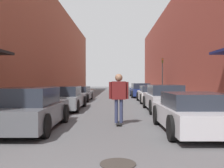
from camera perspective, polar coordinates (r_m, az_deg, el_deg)
name	(u,v)px	position (r m, az deg, el deg)	size (l,w,h in m)	color
ground	(113,101)	(19.79, 0.30, -3.93)	(99.62, 99.62, 0.00)	#515154
curb_strip_left	(66,97)	(24.79, -10.39, -2.86)	(1.80, 45.28, 0.12)	gray
curb_strip_right	(162,97)	(24.69, 11.32, -2.88)	(1.80, 45.28, 0.12)	gray
building_row_left	(37,48)	(25.68, -16.83, 7.87)	(4.90, 45.28, 9.63)	brown
building_row_right	(192,48)	(25.51, 17.83, 7.77)	(4.90, 45.28, 9.51)	brown
parked_car_left_0	(29,109)	(8.75, -18.43, -5.48)	(2.00, 4.29, 1.39)	#515459
parked_car_left_1	(64,98)	(14.29, -10.86, -3.20)	(2.06, 4.68, 1.30)	gray
parked_car_left_2	(78,94)	(20.23, -7.68, -2.22)	(1.98, 4.73, 1.17)	#515459
parked_car_right_0	(193,113)	(8.27, 18.03, -6.23)	(2.05, 4.16, 1.24)	#B7B7BC
parked_car_right_1	(164,98)	(13.51, 11.78, -3.23)	(1.88, 4.71, 1.40)	#B7B7BC
parked_car_right_2	(151,94)	(18.85, 8.87, -2.31)	(1.87, 4.71, 1.24)	silver
parked_car_right_3	(140,90)	(24.85, 6.48, -1.46)	(1.95, 4.43, 1.37)	navy
skateboarder	(119,93)	(9.09, 1.56, -2.15)	(0.71, 0.78, 1.86)	black
manhole_cover	(118,164)	(5.03, 1.37, -17.77)	(0.70, 0.70, 0.02)	#332D28
traffic_light	(162,73)	(25.18, 11.45, 2.52)	(0.16, 0.22, 3.72)	#2D2D2D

